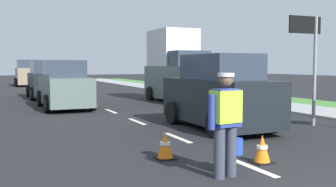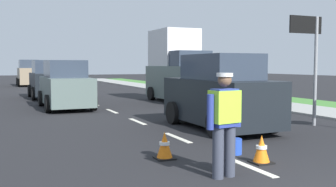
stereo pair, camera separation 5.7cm
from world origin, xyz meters
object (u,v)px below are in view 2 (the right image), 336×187
(car_outgoing_ahead, at_px, (219,94))
(car_oncoming_third, at_px, (29,74))
(traffic_cone_far, at_px, (165,146))
(delivery_truck, at_px, (179,69))
(lane_direction_sign, at_px, (310,44))
(car_oncoming_second, at_px, (48,81))
(traffic_cone_near, at_px, (261,149))
(car_oncoming_lead, at_px, (65,86))
(road_worker, at_px, (225,119))

(car_outgoing_ahead, height_order, car_oncoming_third, car_oncoming_third)
(traffic_cone_far, distance_m, delivery_truck, 11.74)
(lane_direction_sign, height_order, car_oncoming_second, lane_direction_sign)
(lane_direction_sign, bearing_deg, traffic_cone_near, -142.79)
(car_oncoming_second, bearing_deg, car_oncoming_lead, -89.24)
(delivery_truck, bearing_deg, car_outgoing_ahead, -107.19)
(road_worker, bearing_deg, delivery_truck, 67.95)
(car_oncoming_lead, bearing_deg, traffic_cone_near, -80.38)
(car_oncoming_third, relative_size, car_oncoming_lead, 1.03)
(traffic_cone_near, relative_size, car_oncoming_third, 0.12)
(car_oncoming_third, bearing_deg, traffic_cone_far, -89.09)
(traffic_cone_far, xyz_separation_m, car_oncoming_second, (-0.39, 15.14, 0.69))
(traffic_cone_near, xyz_separation_m, car_oncoming_second, (-1.89, 16.16, 0.69))
(car_oncoming_second, height_order, car_outgoing_ahead, car_outgoing_ahead)
(lane_direction_sign, relative_size, traffic_cone_near, 6.15)
(traffic_cone_near, distance_m, delivery_truck, 12.11)
(car_oncoming_lead, bearing_deg, delivery_truck, 7.56)
(road_worker, xyz_separation_m, car_oncoming_lead, (-0.73, 11.17, -0.01))
(traffic_cone_near, bearing_deg, car_oncoming_third, 93.76)
(delivery_truck, relative_size, car_outgoing_ahead, 1.14)
(lane_direction_sign, bearing_deg, delivery_truck, 91.37)
(road_worker, height_order, lane_direction_sign, lane_direction_sign)
(car_oncoming_second, bearing_deg, traffic_cone_near, -83.34)
(road_worker, relative_size, delivery_truck, 0.36)
(lane_direction_sign, xyz_separation_m, delivery_truck, (-0.20, 8.44, -0.80))
(lane_direction_sign, bearing_deg, road_worker, -145.39)
(car_oncoming_second, distance_m, car_outgoing_ahead, 12.88)
(road_worker, distance_m, lane_direction_sign, 6.28)
(traffic_cone_near, relative_size, car_outgoing_ahead, 0.13)
(car_outgoing_ahead, bearing_deg, car_oncoming_second, 104.53)
(traffic_cone_far, bearing_deg, car_oncoming_lead, 91.90)
(delivery_truck, bearing_deg, traffic_cone_far, -116.66)
(lane_direction_sign, height_order, car_outgoing_ahead, lane_direction_sign)
(car_oncoming_third, height_order, car_oncoming_lead, car_oncoming_third)
(lane_direction_sign, distance_m, car_oncoming_second, 14.47)
(traffic_cone_near, relative_size, traffic_cone_far, 0.99)
(traffic_cone_far, bearing_deg, car_outgoing_ahead, 43.34)
(road_worker, distance_m, delivery_truck, 12.87)
(lane_direction_sign, height_order, traffic_cone_far, lane_direction_sign)
(car_oncoming_second, bearing_deg, road_worker, -87.24)
(car_oncoming_second, xyz_separation_m, car_oncoming_third, (-0.06, 13.49, 0.09))
(traffic_cone_near, xyz_separation_m, delivery_truck, (3.74, 11.43, 1.35))
(lane_direction_sign, height_order, traffic_cone_near, lane_direction_sign)
(traffic_cone_near, distance_m, car_oncoming_third, 29.73)
(traffic_cone_near, height_order, car_oncoming_lead, car_oncoming_lead)
(traffic_cone_far, height_order, car_oncoming_lead, car_oncoming_lead)
(car_outgoing_ahead, distance_m, car_oncoming_third, 26.17)
(traffic_cone_near, distance_m, car_oncoming_lead, 10.87)
(road_worker, height_order, car_oncoming_third, car_oncoming_third)
(car_oncoming_lead, bearing_deg, road_worker, -86.26)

